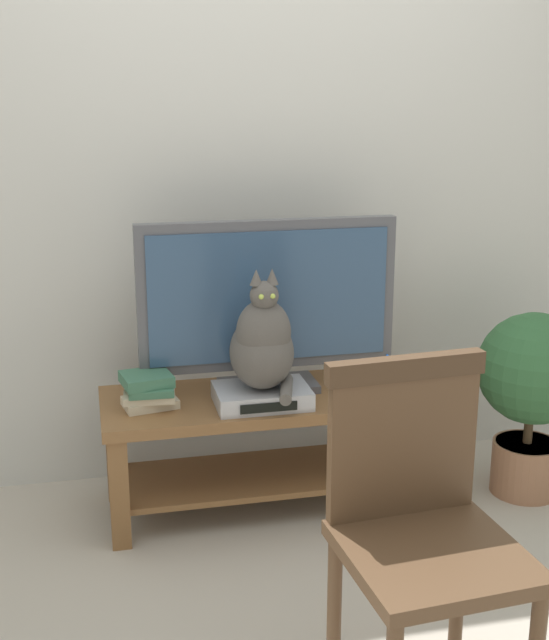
{
  "coord_description": "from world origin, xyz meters",
  "views": [
    {
      "loc": [
        -0.67,
        -2.48,
        1.64
      ],
      "look_at": [
        0.0,
        0.5,
        0.78
      ],
      "focal_mm": 47.65,
      "sensor_mm": 36.0,
      "label": 1
    }
  ],
  "objects_px": {
    "media_box": "(262,396)",
    "wooden_chair": "(420,515)",
    "tv": "(268,301)",
    "book_stack": "(149,390)",
    "potted_plant": "(532,385)",
    "tv_stand": "(272,428)",
    "cat": "(263,344)"
  },
  "relations": [
    {
      "from": "media_box",
      "to": "wooden_chair",
      "type": "distance_m",
      "value": 1.11
    },
    {
      "from": "tv",
      "to": "book_stack",
      "type": "relative_size",
      "value": 4.58
    },
    {
      "from": "tv",
      "to": "book_stack",
      "type": "distance_m",
      "value": 0.56
    },
    {
      "from": "media_box",
      "to": "book_stack",
      "type": "bearing_deg",
      "value": 170.68
    },
    {
      "from": "tv",
      "to": "potted_plant",
      "type": "xyz_separation_m",
      "value": [
        1.04,
        -0.18,
        -0.36
      ]
    },
    {
      "from": "tv_stand",
      "to": "potted_plant",
      "type": "distance_m",
      "value": 1.06
    },
    {
      "from": "book_stack",
      "to": "potted_plant",
      "type": "distance_m",
      "value": 1.52
    },
    {
      "from": "cat",
      "to": "book_stack",
      "type": "bearing_deg",
      "value": 168.86
    },
    {
      "from": "tv",
      "to": "media_box",
      "type": "relative_size",
      "value": 2.85
    },
    {
      "from": "tv_stand",
      "to": "book_stack",
      "type": "xyz_separation_m",
      "value": [
        -0.47,
        -0.03,
        0.21
      ]
    },
    {
      "from": "potted_plant",
      "to": "tv_stand",
      "type": "bearing_deg",
      "value": 173.38
    },
    {
      "from": "wooden_chair",
      "to": "book_stack",
      "type": "xyz_separation_m",
      "value": [
        -0.6,
        1.16,
        -0.03
      ]
    },
    {
      "from": "media_box",
      "to": "tv_stand",
      "type": "bearing_deg",
      "value": 58.25
    },
    {
      "from": "media_box",
      "to": "potted_plant",
      "type": "bearing_deg",
      "value": -1.38
    },
    {
      "from": "potted_plant",
      "to": "wooden_chair",
      "type": "bearing_deg",
      "value": -130.65
    },
    {
      "from": "wooden_chair",
      "to": "tv",
      "type": "bearing_deg",
      "value": 95.82
    },
    {
      "from": "tv_stand",
      "to": "wooden_chair",
      "type": "xyz_separation_m",
      "value": [
        0.13,
        -1.19,
        0.24
      ]
    },
    {
      "from": "wooden_chair",
      "to": "potted_plant",
      "type": "height_order",
      "value": "wooden_chair"
    },
    {
      "from": "wooden_chair",
      "to": "book_stack",
      "type": "distance_m",
      "value": 1.31
    },
    {
      "from": "tv",
      "to": "potted_plant",
      "type": "bearing_deg",
      "value": -9.81
    },
    {
      "from": "tv_stand",
      "to": "tv",
      "type": "xyz_separation_m",
      "value": [
        0.0,
        0.06,
        0.5
      ]
    },
    {
      "from": "tv_stand",
      "to": "tv",
      "type": "height_order",
      "value": "tv"
    },
    {
      "from": "media_box",
      "to": "wooden_chair",
      "type": "bearing_deg",
      "value": -80.36
    },
    {
      "from": "tv_stand",
      "to": "potted_plant",
      "type": "height_order",
      "value": "potted_plant"
    },
    {
      "from": "cat",
      "to": "book_stack",
      "type": "height_order",
      "value": "cat"
    },
    {
      "from": "potted_plant",
      "to": "tv",
      "type": "bearing_deg",
      "value": 170.19
    },
    {
      "from": "media_box",
      "to": "book_stack",
      "type": "distance_m",
      "value": 0.42
    },
    {
      "from": "media_box",
      "to": "cat",
      "type": "distance_m",
      "value": 0.21
    },
    {
      "from": "tv_stand",
      "to": "potted_plant",
      "type": "bearing_deg",
      "value": -6.62
    },
    {
      "from": "media_box",
      "to": "potted_plant",
      "type": "xyz_separation_m",
      "value": [
        1.1,
        -0.03,
        -0.04
      ]
    },
    {
      "from": "tv",
      "to": "book_stack",
      "type": "xyz_separation_m",
      "value": [
        -0.47,
        -0.09,
        -0.29
      ]
    },
    {
      "from": "tv_stand",
      "to": "wooden_chair",
      "type": "height_order",
      "value": "wooden_chair"
    }
  ]
}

